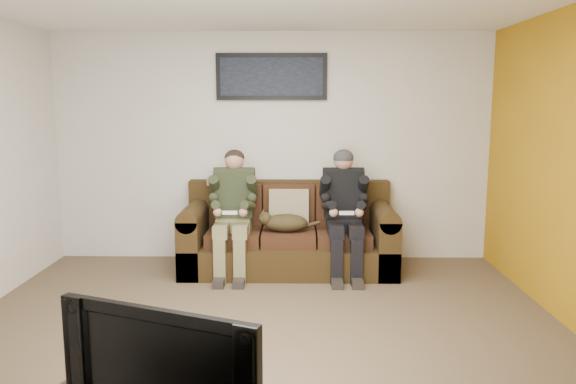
{
  "coord_description": "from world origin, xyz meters",
  "views": [
    {
      "loc": [
        0.27,
        -4.21,
        1.82
      ],
      "look_at": [
        0.19,
        1.2,
        0.95
      ],
      "focal_mm": 35.0,
      "sensor_mm": 36.0,
      "label": 1
    }
  ],
  "objects_px": {
    "cat": "(284,222)",
    "framed_poster": "(272,77)",
    "television": "(170,362)",
    "sofa": "(289,236)",
    "person_right": "(344,205)",
    "person_left": "(233,205)"
  },
  "relations": [
    {
      "from": "person_right",
      "to": "cat",
      "type": "relative_size",
      "value": 2.0
    },
    {
      "from": "person_left",
      "to": "cat",
      "type": "height_order",
      "value": "person_left"
    },
    {
      "from": "television",
      "to": "sofa",
      "type": "bearing_deg",
      "value": 104.73
    },
    {
      "from": "sofa",
      "to": "cat",
      "type": "xyz_separation_m",
      "value": [
        -0.05,
        -0.22,
        0.2
      ]
    },
    {
      "from": "sofa",
      "to": "cat",
      "type": "distance_m",
      "value": 0.3
    },
    {
      "from": "cat",
      "to": "television",
      "type": "xyz_separation_m",
      "value": [
        -0.41,
        -3.57,
        0.16
      ]
    },
    {
      "from": "sofa",
      "to": "person_right",
      "type": "xyz_separation_m",
      "value": [
        0.59,
        -0.19,
        0.39
      ]
    },
    {
      "from": "sofa",
      "to": "cat",
      "type": "bearing_deg",
      "value": -102.5
    },
    {
      "from": "person_left",
      "to": "framed_poster",
      "type": "height_order",
      "value": "framed_poster"
    },
    {
      "from": "framed_poster",
      "to": "television",
      "type": "xyz_separation_m",
      "value": [
        -0.26,
        -4.17,
        -1.39
      ]
    },
    {
      "from": "sofa",
      "to": "television",
      "type": "xyz_separation_m",
      "value": [
        -0.46,
        -3.78,
        0.36
      ]
    },
    {
      "from": "person_left",
      "to": "person_right",
      "type": "relative_size",
      "value": 0.99
    },
    {
      "from": "person_right",
      "to": "television",
      "type": "distance_m",
      "value": 3.74
    },
    {
      "from": "cat",
      "to": "framed_poster",
      "type": "xyz_separation_m",
      "value": [
        -0.15,
        0.6,
        1.54
      ]
    },
    {
      "from": "television",
      "to": "person_right",
      "type": "bearing_deg",
      "value": 95.4
    },
    {
      "from": "person_left",
      "to": "cat",
      "type": "distance_m",
      "value": 0.57
    },
    {
      "from": "person_right",
      "to": "television",
      "type": "relative_size",
      "value": 1.39
    },
    {
      "from": "sofa",
      "to": "person_left",
      "type": "bearing_deg",
      "value": -161.98
    },
    {
      "from": "cat",
      "to": "person_left",
      "type": "bearing_deg",
      "value": 177.38
    },
    {
      "from": "cat",
      "to": "framed_poster",
      "type": "distance_m",
      "value": 1.66
    },
    {
      "from": "sofa",
      "to": "person_left",
      "type": "distance_m",
      "value": 0.73
    },
    {
      "from": "framed_poster",
      "to": "television",
      "type": "height_order",
      "value": "framed_poster"
    }
  ]
}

